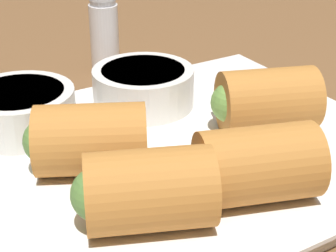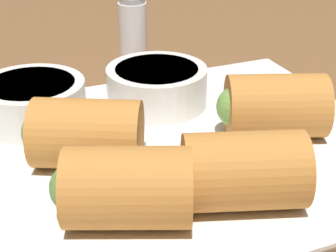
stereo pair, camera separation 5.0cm
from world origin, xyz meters
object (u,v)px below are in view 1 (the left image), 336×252
serving_plate (168,158)px  dipping_bowl_near (143,86)px  salt_shaker (104,30)px  dipping_bowl_far (20,109)px

serving_plate → dipping_bowl_near: size_ratio=4.02×
dipping_bowl_near → salt_shaker: (2.22, 12.06, 1.12)cm
serving_plate → dipping_bowl_near: (2.14, 7.47, 2.46)cm
dipping_bowl_near → dipping_bowl_far: bearing=174.6°
dipping_bowl_near → salt_shaker: salt_shaker is taller
serving_plate → dipping_bowl_far: bearing=133.1°
serving_plate → dipping_bowl_far: 11.78cm
dipping_bowl_far → salt_shaker: (12.23, 11.12, 1.12)cm
serving_plate → dipping_bowl_far: size_ratio=4.02×
serving_plate → dipping_bowl_near: bearing=74.0°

